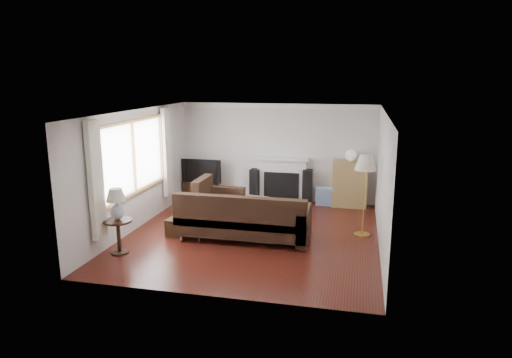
% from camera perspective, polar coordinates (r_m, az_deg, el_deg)
% --- Properties ---
extents(room, '(5.10, 5.60, 2.54)m').
position_cam_1_polar(room, '(9.07, -0.42, 0.51)').
color(room, '#47170F').
rests_on(room, ground).
extents(window, '(0.12, 2.74, 1.54)m').
position_cam_1_polar(window, '(9.68, -14.98, 2.67)').
color(window, brown).
rests_on(window, room).
extents(curtain_near, '(0.10, 0.35, 2.10)m').
position_cam_1_polar(curtain_near, '(8.40, -19.39, -0.18)').
color(curtain_near, beige).
rests_on(curtain_near, room).
extents(curtain_far, '(0.10, 0.35, 2.10)m').
position_cam_1_polar(curtain_far, '(11.03, -11.07, 3.28)').
color(curtain_far, beige).
rests_on(curtain_far, room).
extents(fireplace, '(1.40, 0.26, 1.15)m').
position_cam_1_polar(fireplace, '(11.72, 3.25, -0.06)').
color(fireplace, white).
rests_on(fireplace, room).
extents(tv_stand, '(0.90, 0.40, 0.45)m').
position_cam_1_polar(tv_stand, '(12.21, -6.98, -1.31)').
color(tv_stand, black).
rests_on(tv_stand, ground).
extents(television, '(1.07, 0.14, 0.61)m').
position_cam_1_polar(television, '(12.06, -6.67, 1.12)').
color(television, black).
rests_on(television, tv_stand).
extents(speaker_left, '(0.26, 0.30, 0.83)m').
position_cam_1_polar(speaker_left, '(11.80, -0.12, -0.75)').
color(speaker_left, black).
rests_on(speaker_left, ground).
extents(speaker_right, '(0.26, 0.31, 0.88)m').
position_cam_1_polar(speaker_right, '(11.57, 6.42, -0.98)').
color(speaker_right, black).
rests_on(speaker_right, ground).
extents(bookshelf, '(0.84, 0.40, 1.16)m').
position_cam_1_polar(bookshelf, '(11.45, 11.64, -0.60)').
color(bookshelf, '#9A7D47').
rests_on(bookshelf, ground).
extents(globe_lamp, '(0.27, 0.27, 0.27)m').
position_cam_1_polar(globe_lamp, '(11.31, 11.80, 2.92)').
color(globe_lamp, white).
rests_on(globe_lamp, bookshelf).
extents(sectional_sofa, '(2.80, 2.05, 0.91)m').
position_cam_1_polar(sectional_sofa, '(9.04, -1.55, -4.77)').
color(sectional_sofa, black).
rests_on(sectional_sofa, ground).
extents(coffee_table, '(1.17, 0.79, 0.42)m').
position_cam_1_polar(coffee_table, '(10.55, -0.08, -3.56)').
color(coffee_table, brown).
rests_on(coffee_table, ground).
extents(footstool, '(0.45, 0.45, 0.35)m').
position_cam_1_polar(footstool, '(9.47, -9.65, -5.90)').
color(footstool, black).
rests_on(footstool, ground).
extents(floor_lamp, '(0.57, 0.57, 1.67)m').
position_cam_1_polar(floor_lamp, '(9.37, 13.35, -2.05)').
color(floor_lamp, gold).
rests_on(floor_lamp, ground).
extents(side_table, '(0.51, 0.51, 0.64)m').
position_cam_1_polar(side_table, '(8.73, -16.78, -6.91)').
color(side_table, black).
rests_on(side_table, ground).
extents(table_lamp, '(0.36, 0.36, 0.58)m').
position_cam_1_polar(table_lamp, '(8.54, -17.04, -3.06)').
color(table_lamp, silver).
rests_on(table_lamp, side_table).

